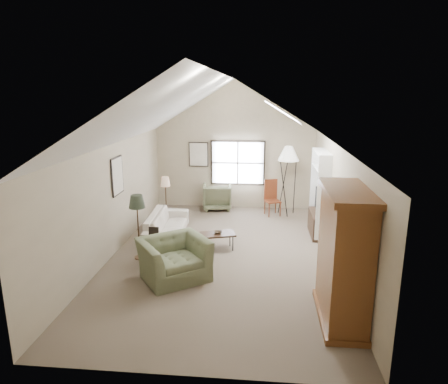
# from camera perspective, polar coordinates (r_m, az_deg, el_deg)

# --- Properties ---
(room_shell) EXTENTS (5.01, 8.01, 4.00)m
(room_shell) POSITION_cam_1_polar(r_m,az_deg,el_deg) (8.49, -0.26, 11.23)
(room_shell) COLOR #695A4B
(room_shell) RESTS_ON ground
(window) EXTENTS (1.72, 0.08, 1.42)m
(window) POSITION_cam_1_polar(r_m,az_deg,el_deg) (12.62, 1.98, 4.18)
(window) COLOR black
(window) RESTS_ON room_shell
(skylight) EXTENTS (0.80, 1.20, 0.52)m
(skylight) POSITION_cam_1_polar(r_m,az_deg,el_deg) (9.36, 8.40, 11.44)
(skylight) COLOR white
(skylight) RESTS_ON room_shell
(wall_art) EXTENTS (1.97, 3.71, 0.88)m
(wall_art) POSITION_cam_1_polar(r_m,az_deg,el_deg) (10.90, -9.13, 3.89)
(wall_art) COLOR black
(wall_art) RESTS_ON room_shell
(armoire) EXTENTS (0.60, 1.50, 2.20)m
(armoire) POSITION_cam_1_polar(r_m,az_deg,el_deg) (6.70, 16.75, -8.83)
(armoire) COLOR brown
(armoire) RESTS_ON ground
(tv_alcove) EXTENTS (0.32, 1.30, 2.10)m
(tv_alcove) POSITION_cam_1_polar(r_m,az_deg,el_deg) (10.46, 13.51, -0.01)
(tv_alcove) COLOR white
(tv_alcove) RESTS_ON ground
(media_console) EXTENTS (0.34, 1.18, 0.60)m
(media_console) POSITION_cam_1_polar(r_m,az_deg,el_deg) (10.69, 13.14, -4.43)
(media_console) COLOR #382316
(media_console) RESTS_ON ground
(tv_panel) EXTENTS (0.05, 0.90, 0.55)m
(tv_panel) POSITION_cam_1_polar(r_m,az_deg,el_deg) (10.51, 13.33, -1.22)
(tv_panel) COLOR black
(tv_panel) RESTS_ON media_console
(sofa) EXTENTS (0.94, 2.18, 0.63)m
(sofa) POSITION_cam_1_polar(r_m,az_deg,el_deg) (10.37, -8.15, -4.69)
(sofa) COLOR beige
(sofa) RESTS_ON ground
(armchair_near) EXTENTS (1.67, 1.63, 0.82)m
(armchair_near) POSITION_cam_1_polar(r_m,az_deg,el_deg) (8.11, -7.14, -9.47)
(armchair_near) COLOR #646D4C
(armchair_near) RESTS_ON ground
(armchair_far) EXTENTS (0.96, 0.98, 0.81)m
(armchair_far) POSITION_cam_1_polar(r_m,az_deg,el_deg) (12.64, -0.97, -0.65)
(armchair_far) COLOR #545B3F
(armchair_far) RESTS_ON ground
(coffee_table) EXTENTS (0.89, 0.66, 0.41)m
(coffee_table) POSITION_cam_1_polar(r_m,az_deg,el_deg) (9.49, -0.88, -7.08)
(coffee_table) COLOR #372016
(coffee_table) RESTS_ON ground
(bowl) EXTENTS (0.24, 0.24, 0.05)m
(bowl) POSITION_cam_1_polar(r_m,az_deg,el_deg) (9.41, -0.88, -5.79)
(bowl) COLOR #3D2B18
(bowl) RESTS_ON coffee_table
(side_table) EXTENTS (0.56, 0.56, 0.54)m
(side_table) POSITION_cam_1_polar(r_m,az_deg,el_deg) (8.92, -9.90, -8.30)
(side_table) COLOR #382917
(side_table) RESTS_ON ground
(side_chair) EXTENTS (0.54, 0.54, 1.07)m
(side_chair) POSITION_cam_1_polar(r_m,az_deg,el_deg) (12.05, 6.98, -0.85)
(side_chair) COLOR maroon
(side_chair) RESTS_ON ground
(tripod_lamp) EXTENTS (0.66, 0.66, 2.12)m
(tripod_lamp) POSITION_cam_1_polar(r_m,az_deg,el_deg) (12.06, 9.05, 1.65)
(tripod_lamp) COLOR white
(tripod_lamp) RESTS_ON ground
(dark_lamp) EXTENTS (0.38, 0.38, 1.50)m
(dark_lamp) POSITION_cam_1_polar(r_m,az_deg,el_deg) (9.04, -12.16, -4.85)
(dark_lamp) COLOR #252C1F
(dark_lamp) RESTS_ON ground
(tan_lamp) EXTENTS (0.28, 0.28, 1.34)m
(tan_lamp) POSITION_cam_1_polar(r_m,az_deg,el_deg) (11.45, -8.30, -1.00)
(tan_lamp) COLOR tan
(tan_lamp) RESTS_ON ground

